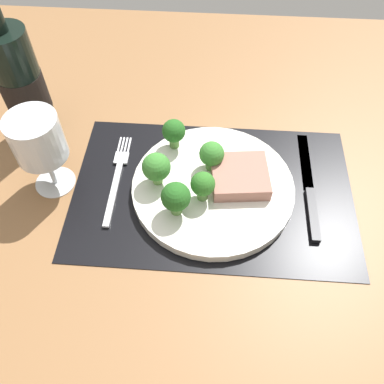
{
  "coord_description": "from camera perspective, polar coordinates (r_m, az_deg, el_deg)",
  "views": [
    {
      "loc": [
        -0.55,
        -41.12,
        54.97
      ],
      "look_at": [
        -3.33,
        -1.77,
        1.9
      ],
      "focal_mm": 38.38,
      "sensor_mm": 36.0,
      "label": 1
    }
  ],
  "objects": [
    {
      "name": "wine_glass",
      "position": [
        0.67,
        -20.5,
        6.72
      ],
      "size": [
        7.96,
        7.96,
        14.46
      ],
      "color": "silver",
      "rests_on": "ground_plane"
    },
    {
      "name": "placemat",
      "position": [
        0.69,
        2.89,
        0.16
      ],
      "size": [
        46.33,
        30.03,
        0.3
      ],
      "primitive_type": "cube",
      "color": "black",
      "rests_on": "ground_plane"
    },
    {
      "name": "broccoli_near_steak",
      "position": [
        0.7,
        -2.55,
        8.36
      ],
      "size": [
        3.99,
        3.99,
        5.66
      ],
      "color": "#5B8942",
      "rests_on": "plate"
    },
    {
      "name": "fork",
      "position": [
        0.71,
        -10.38,
        2.01
      ],
      "size": [
        2.4,
        19.2,
        0.5
      ],
      "rotation": [
        0.0,
        0.0,
        0.04
      ],
      "color": "silver",
      "rests_on": "placemat"
    },
    {
      "name": "broccoli_back_left",
      "position": [
        0.65,
        -4.99,
        3.37
      ],
      "size": [
        4.59,
        4.59,
        5.99
      ],
      "color": "#6B994C",
      "rests_on": "plate"
    },
    {
      "name": "broccoli_front_edge",
      "position": [
        0.67,
        2.76,
        5.21
      ],
      "size": [
        4.11,
        4.11,
        5.45
      ],
      "color": "#5B8942",
      "rests_on": "plate"
    },
    {
      "name": "plate",
      "position": [
        0.68,
        2.92,
        0.64
      ],
      "size": [
        26.62,
        26.62,
        1.6
      ],
      "primitive_type": "cylinder",
      "color": "silver",
      "rests_on": "placemat"
    },
    {
      "name": "broccoli_near_fork",
      "position": [
        0.63,
        1.52,
        1.01
      ],
      "size": [
        3.86,
        3.86,
        5.43
      ],
      "color": "#5B8942",
      "rests_on": "plate"
    },
    {
      "name": "wine_bottle",
      "position": [
        0.77,
        -22.51,
        13.55
      ],
      "size": [
        7.47,
        7.47,
        28.55
      ],
      "color": "black",
      "rests_on": "ground_plane"
    },
    {
      "name": "knife",
      "position": [
        0.7,
        16.06,
        -0.02
      ],
      "size": [
        1.8,
        23.0,
        0.8
      ],
      "rotation": [
        0.0,
        0.0,
        0.0
      ],
      "color": "black",
      "rests_on": "placemat"
    },
    {
      "name": "broccoli_center",
      "position": [
        0.61,
        -2.26,
        -0.75
      ],
      "size": [
        4.52,
        4.52,
        6.09
      ],
      "color": "#5B8942",
      "rests_on": "plate"
    },
    {
      "name": "ground_plane",
      "position": [
        0.7,
        2.83,
        -0.65
      ],
      "size": [
        140.0,
        110.0,
        3.0
      ],
      "primitive_type": "cube",
      "color": "brown"
    },
    {
      "name": "steak",
      "position": [
        0.67,
        6.68,
        2.21
      ],
      "size": [
        9.91,
        9.57,
        2.41
      ],
      "primitive_type": "cube",
      "rotation": [
        0.0,
        0.0,
        0.11
      ],
      "color": "#9E6B5B",
      "rests_on": "plate"
    }
  ]
}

